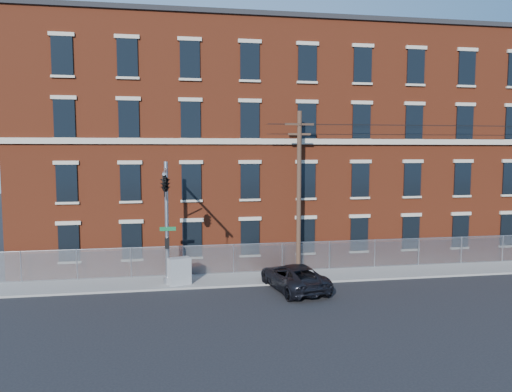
{
  "coord_description": "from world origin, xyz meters",
  "views": [
    {
      "loc": [
        -5.6,
        -23.25,
        7.75
      ],
      "look_at": [
        -0.95,
        4.0,
        5.14
      ],
      "focal_mm": 34.11,
      "sensor_mm": 36.0,
      "label": 1
    }
  ],
  "objects": [
    {
      "name": "ground",
      "position": [
        0.0,
        0.0,
        0.0
      ],
      "size": [
        140.0,
        140.0,
        0.0
      ],
      "primitive_type": "plane",
      "color": "black",
      "rests_on": "ground"
    },
    {
      "name": "sidewalk",
      "position": [
        12.0,
        5.0,
        0.06
      ],
      "size": [
        65.0,
        3.0,
        0.12
      ],
      "primitive_type": "cube",
      "color": "gray",
      "rests_on": "ground"
    },
    {
      "name": "mill_building",
      "position": [
        12.0,
        13.93,
        8.15
      ],
      "size": [
        55.3,
        14.32,
        16.3
      ],
      "color": "maroon",
      "rests_on": "ground"
    },
    {
      "name": "chain_link_fence",
      "position": [
        12.0,
        6.3,
        1.06
      ],
      "size": [
        59.06,
        0.06,
        1.85
      ],
      "color": "#A5A8AD",
      "rests_on": "ground"
    },
    {
      "name": "traffic_signal_mast",
      "position": [
        -6.0,
        2.18,
        5.39
      ],
      "size": [
        0.9,
        6.75,
        7.0
      ],
      "color": "#9EA0A5",
      "rests_on": "ground"
    },
    {
      "name": "utility_pole_near",
      "position": [
        2.0,
        5.6,
        5.34
      ],
      "size": [
        1.8,
        0.28,
        10.0
      ],
      "color": "#493124",
      "rests_on": "ground"
    },
    {
      "name": "pickup_truck",
      "position": [
        0.91,
        2.46,
        0.73
      ],
      "size": [
        3.34,
        5.63,
        1.47
      ],
      "primitive_type": "imported",
      "rotation": [
        0.0,
        0.0,
        3.32
      ],
      "color": "black",
      "rests_on": "ground"
    },
    {
      "name": "utility_cabinet",
      "position": [
        -5.34,
        4.2,
        0.89
      ],
      "size": [
        1.37,
        0.98,
        1.55
      ],
      "primitive_type": "cube",
      "rotation": [
        0.0,
        0.0,
        0.32
      ],
      "color": "gray",
      "rests_on": "sidewalk"
    }
  ]
}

